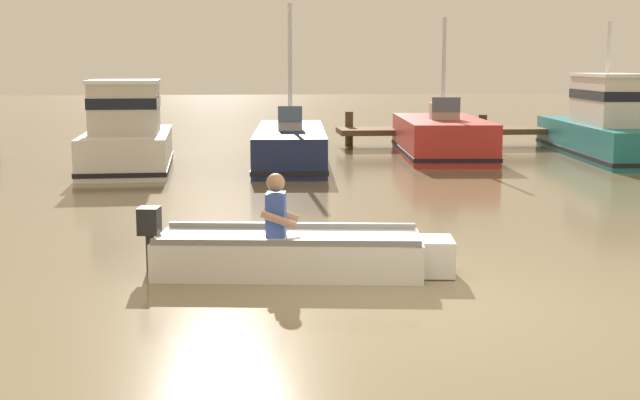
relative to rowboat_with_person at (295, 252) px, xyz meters
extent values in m
plane|color=#7A6B4C|center=(1.06, -1.32, -0.25)|extent=(120.00, 120.00, 0.00)
cube|color=brown|center=(10.10, 14.99, 0.24)|extent=(15.57, 1.50, 0.16)
cylinder|color=#4D3924|center=(2.72, 15.69, 0.26)|extent=(0.24, 0.24, 1.02)
cylinder|color=#4D3924|center=(6.41, 14.29, 0.25)|extent=(0.24, 0.24, 1.00)
cylinder|color=#4D3924|center=(10.10, 14.29, 0.24)|extent=(0.24, 0.24, 0.98)
cube|color=white|center=(-0.07, 0.01, -0.03)|extent=(3.22, 1.50, 0.44)
cube|color=white|center=(1.65, -0.22, -0.03)|extent=(0.48, 0.65, 0.42)
cube|color=gray|center=(0.00, 0.51, 0.22)|extent=(3.02, 0.48, 0.08)
cube|color=gray|center=(-0.14, -0.50, 0.22)|extent=(3.02, 0.48, 0.08)
cube|color=white|center=(-0.17, 0.02, 0.15)|extent=(0.41, 1.04, 0.06)
cylinder|color=black|center=(-1.70, 0.23, 0.02)|extent=(0.11, 0.11, 0.54)
cube|color=black|center=(-1.70, 0.23, 0.37)|extent=(0.28, 0.31, 0.32)
cube|color=#334C99|center=(-0.22, 0.03, 0.45)|extent=(0.26, 0.37, 0.52)
sphere|color=#9E7051|center=(-0.22, 0.03, 0.83)|extent=(0.22, 0.22, 0.22)
cylinder|color=#9E7051|center=(-0.14, 0.24, 0.43)|extent=(0.43, 0.15, 0.23)
cylinder|color=#9E7051|center=(-0.20, -0.20, 0.43)|extent=(0.43, 0.15, 0.23)
cube|color=white|center=(-3.16, 10.28, 0.19)|extent=(2.07, 4.48, 0.89)
cube|color=black|center=(-3.16, 10.28, -0.10)|extent=(2.11, 4.52, 0.10)
cube|color=beige|center=(-3.15, 9.88, 1.20)|extent=(1.55, 1.91, 1.12)
cube|color=black|center=(-3.15, 9.88, 1.34)|extent=(1.58, 1.94, 0.24)
cube|color=white|center=(-3.15, 9.88, 1.80)|extent=(1.63, 2.01, 0.08)
cube|color=#19234C|center=(0.66, 11.03, 0.19)|extent=(2.06, 6.21, 0.88)
cube|color=black|center=(0.66, 11.03, -0.10)|extent=(2.10, 6.25, 0.10)
cube|color=beige|center=(0.63, 10.58, 0.85)|extent=(0.60, 0.54, 0.44)
cube|color=slate|center=(0.61, 10.32, 1.03)|extent=(0.57, 0.08, 0.36)
cylinder|color=silver|center=(0.65, 10.88, 2.12)|extent=(0.10, 0.10, 2.98)
cube|color=#B72D28|center=(4.75, 12.40, 0.26)|extent=(2.49, 5.27, 1.01)
cube|color=black|center=(4.75, 12.40, -0.07)|extent=(2.53, 5.31, 0.10)
cube|color=#B2ADA3|center=(4.72, 12.02, 0.98)|extent=(0.77, 0.56, 0.44)
cube|color=slate|center=(4.70, 11.76, 1.16)|extent=(0.73, 0.10, 0.36)
cylinder|color=silver|center=(4.74, 12.28, 2.07)|extent=(0.10, 0.10, 2.61)
cube|color=#1E727A|center=(8.98, 12.00, 0.20)|extent=(2.32, 6.87, 0.89)
cube|color=black|center=(8.98, 12.00, -0.09)|extent=(2.36, 6.92, 0.10)
cube|color=silver|center=(8.93, 11.39, 1.25)|extent=(1.59, 2.94, 1.22)
cube|color=black|center=(8.93, 11.39, 1.41)|extent=(1.62, 2.98, 0.24)
cube|color=white|center=(8.93, 11.39, 1.91)|extent=(1.67, 3.09, 0.08)
cylinder|color=silver|center=(8.97, 11.83, 1.96)|extent=(0.10, 0.10, 2.63)
camera|label=1|loc=(-0.67, -9.90, 2.21)|focal=48.33mm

